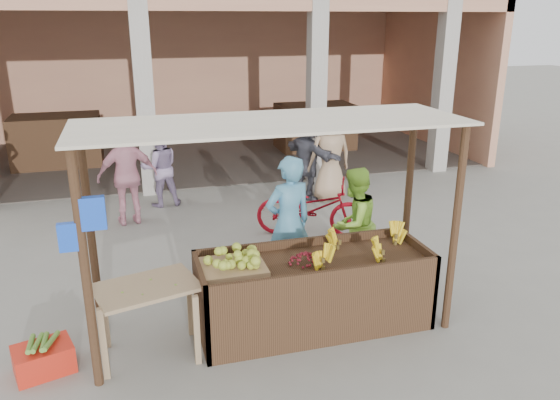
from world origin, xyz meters
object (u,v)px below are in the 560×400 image
object	(u,v)px
vendor_blue	(289,219)
motorcycle	(312,207)
side_table	(148,298)
vendor_green	(354,221)
fruit_stall	(314,294)
red_crate	(44,359)

from	to	relation	value
vendor_blue	motorcycle	world-z (taller)	vendor_blue
side_table	vendor_green	world-z (taller)	vendor_green
fruit_stall	side_table	distance (m)	1.85
side_table	red_crate	distance (m)	1.18
fruit_stall	motorcycle	bearing A→B (deg)	71.36
vendor_blue	motorcycle	xyz separation A→B (m)	(0.87, 1.57, -0.45)
fruit_stall	side_table	bearing A→B (deg)	-177.20
vendor_green	motorcycle	world-z (taller)	vendor_green
red_crate	motorcycle	world-z (taller)	motorcycle
motorcycle	red_crate	bearing A→B (deg)	149.81
fruit_stall	vendor_green	world-z (taller)	vendor_green
fruit_stall	vendor_blue	bearing A→B (deg)	89.54
motorcycle	vendor_green	bearing A→B (deg)	-154.13
vendor_green	side_table	bearing A→B (deg)	-6.08
red_crate	vendor_blue	xyz separation A→B (m)	(2.89, 1.11, 0.80)
side_table	red_crate	world-z (taller)	side_table
vendor_blue	side_table	bearing A→B (deg)	19.39
red_crate	fruit_stall	bearing A→B (deg)	-14.92
fruit_stall	side_table	size ratio (longest dim) A/B	2.29
red_crate	motorcycle	size ratio (longest dim) A/B	0.29
red_crate	motorcycle	distance (m)	4.63
side_table	red_crate	size ratio (longest dim) A/B	2.07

